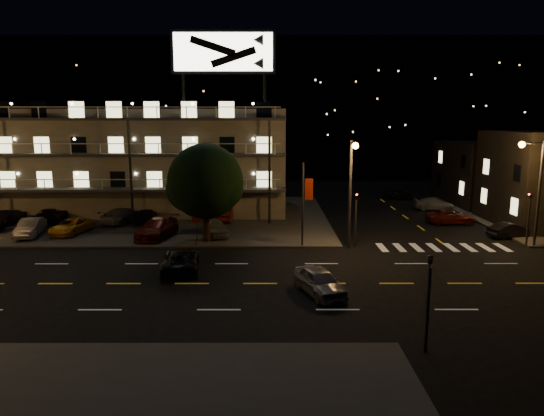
{
  "coord_description": "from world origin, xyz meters",
  "views": [
    {
      "loc": [
        2.63,
        -27.12,
        9.37
      ],
      "look_at": [
        2.71,
        8.0,
        3.07
      ],
      "focal_mm": 32.0,
      "sensor_mm": 36.0,
      "label": 1
    }
  ],
  "objects_px": {
    "lot_car_7": "(124,215)",
    "side_car_0": "(511,230)",
    "tree": "(205,184)",
    "lot_car_2": "(71,226)",
    "lot_car_4": "(215,228)",
    "road_car_east": "(320,281)",
    "road_car_west": "(181,260)"
  },
  "relations": [
    {
      "from": "lot_car_7",
      "to": "side_car_0",
      "type": "height_order",
      "value": "lot_car_7"
    },
    {
      "from": "tree",
      "to": "lot_car_2",
      "type": "distance_m",
      "value": 12.48
    },
    {
      "from": "lot_car_2",
      "to": "lot_car_4",
      "type": "relative_size",
      "value": 1.12
    },
    {
      "from": "tree",
      "to": "side_car_0",
      "type": "xyz_separation_m",
      "value": [
        24.61,
        1.64,
        -4.04
      ]
    },
    {
      "from": "tree",
      "to": "lot_car_7",
      "type": "xyz_separation_m",
      "value": [
        -8.44,
        6.88,
        -3.8
      ]
    },
    {
      "from": "lot_car_2",
      "to": "road_car_east",
      "type": "xyz_separation_m",
      "value": [
        19.29,
        -14.01,
        -0.04
      ]
    },
    {
      "from": "tree",
      "to": "road_car_west",
      "type": "distance_m",
      "value": 8.13
    },
    {
      "from": "tree",
      "to": "lot_car_4",
      "type": "relative_size",
      "value": 1.94
    },
    {
      "from": "road_car_west",
      "to": "tree",
      "type": "bearing_deg",
      "value": -102.45
    },
    {
      "from": "road_car_west",
      "to": "side_car_0",
      "type": "bearing_deg",
      "value": -167.83
    },
    {
      "from": "lot_car_7",
      "to": "road_car_east",
      "type": "distance_m",
      "value": 24.4
    },
    {
      "from": "tree",
      "to": "road_car_west",
      "type": "relative_size",
      "value": 1.59
    },
    {
      "from": "tree",
      "to": "lot_car_7",
      "type": "height_order",
      "value": "tree"
    },
    {
      "from": "lot_car_4",
      "to": "road_car_west",
      "type": "height_order",
      "value": "lot_car_4"
    },
    {
      "from": "road_car_west",
      "to": "lot_car_2",
      "type": "bearing_deg",
      "value": -48.39
    },
    {
      "from": "road_car_east",
      "to": "road_car_west",
      "type": "distance_m",
      "value": 9.48
    },
    {
      "from": "lot_car_4",
      "to": "road_car_west",
      "type": "xyz_separation_m",
      "value": [
        -1.21,
        -8.85,
        -0.15
      ]
    },
    {
      "from": "lot_car_2",
      "to": "lot_car_4",
      "type": "xyz_separation_m",
      "value": [
        12.07,
        -0.8,
        0.06
      ]
    },
    {
      "from": "lot_car_7",
      "to": "road_car_west",
      "type": "relative_size",
      "value": 1.02
    },
    {
      "from": "tree",
      "to": "road_car_west",
      "type": "height_order",
      "value": "tree"
    },
    {
      "from": "lot_car_4",
      "to": "side_car_0",
      "type": "height_order",
      "value": "lot_car_4"
    },
    {
      "from": "side_car_0",
      "to": "road_car_east",
      "type": "relative_size",
      "value": 0.88
    },
    {
      "from": "lot_car_2",
      "to": "road_car_east",
      "type": "bearing_deg",
      "value": -25.8
    },
    {
      "from": "side_car_0",
      "to": "road_car_east",
      "type": "xyz_separation_m",
      "value": [
        -16.88,
        -13.04,
        0.11
      ]
    },
    {
      "from": "lot_car_7",
      "to": "road_car_west",
      "type": "height_order",
      "value": "lot_car_7"
    },
    {
      "from": "tree",
      "to": "lot_car_2",
      "type": "xyz_separation_m",
      "value": [
        -11.57,
        2.61,
        -3.9
      ]
    },
    {
      "from": "road_car_east",
      "to": "lot_car_4",
      "type": "bearing_deg",
      "value": 99.04
    },
    {
      "from": "road_car_east",
      "to": "lot_car_7",
      "type": "bearing_deg",
      "value": 111.87
    },
    {
      "from": "lot_car_7",
      "to": "side_car_0",
      "type": "distance_m",
      "value": 33.45
    },
    {
      "from": "road_car_east",
      "to": "road_car_west",
      "type": "relative_size",
      "value": 0.89
    },
    {
      "from": "tree",
      "to": "lot_car_4",
      "type": "bearing_deg",
      "value": 74.33
    },
    {
      "from": "tree",
      "to": "road_car_east",
      "type": "height_order",
      "value": "tree"
    }
  ]
}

